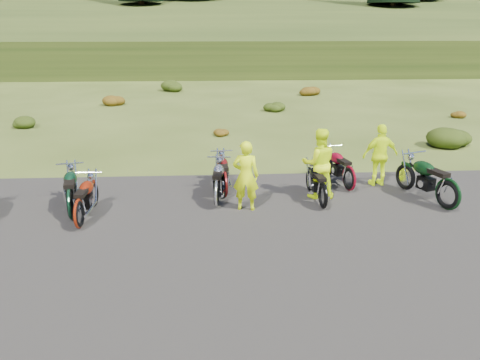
{
  "coord_description": "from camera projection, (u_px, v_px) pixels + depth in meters",
  "views": [
    {
      "loc": [
        -0.59,
        -9.63,
        4.55
      ],
      "look_at": [
        -0.0,
        0.96,
        0.9
      ],
      "focal_mm": 35.0,
      "sensor_mm": 36.0,
      "label": 1
    }
  ],
  "objects": [
    {
      "name": "ground",
      "position": [
        242.0,
        231.0,
        10.61
      ],
      "size": [
        300.0,
        300.0,
        0.0
      ],
      "primitive_type": "plane",
      "color": "#384818",
      "rests_on": "ground"
    },
    {
      "name": "gravel_pad",
      "position": [
        249.0,
        277.0,
        8.72
      ],
      "size": [
        20.0,
        12.0,
        0.04
      ],
      "primitive_type": "cube",
      "color": "black",
      "rests_on": "ground"
    },
    {
      "name": "hill_slope",
      "position": [
        218.0,
        58.0,
        57.81
      ],
      "size": [
        300.0,
        45.97,
        9.37
      ],
      "primitive_type": null,
      "rotation": [
        0.14,
        0.0,
        0.0
      ],
      "color": "#283A13",
      "rests_on": "ground"
    },
    {
      "name": "hill_plateau",
      "position": [
        215.0,
        39.0,
        114.45
      ],
      "size": [
        300.0,
        90.0,
        9.17
      ],
      "primitive_type": "cube",
      "color": "#283A13",
      "rests_on": "ground"
    },
    {
      "name": "shrub_1",
      "position": [
        22.0,
        120.0,
        20.7
      ],
      "size": [
        1.03,
        1.03,
        0.61
      ],
      "primitive_type": "ellipsoid",
      "color": "#1F360D",
      "rests_on": "ground"
    },
    {
      "name": "shrub_2",
      "position": [
        113.0,
        99.0,
        25.83
      ],
      "size": [
        1.3,
        1.3,
        0.77
      ],
      "primitive_type": "ellipsoid",
      "color": "brown",
      "rests_on": "ground"
    },
    {
      "name": "shrub_3",
      "position": [
        173.0,
        84.0,
        30.96
      ],
      "size": [
        1.56,
        1.56,
        0.92
      ],
      "primitive_type": "ellipsoid",
      "color": "#1F360D",
      "rests_on": "ground"
    },
    {
      "name": "shrub_4",
      "position": [
        219.0,
        130.0,
        19.2
      ],
      "size": [
        0.77,
        0.77,
        0.45
      ],
      "primitive_type": "ellipsoid",
      "color": "brown",
      "rests_on": "ground"
    },
    {
      "name": "shrub_5",
      "position": [
        274.0,
        105.0,
        24.33
      ],
      "size": [
        1.03,
        1.03,
        0.61
      ],
      "primitive_type": "ellipsoid",
      "color": "#1F360D",
      "rests_on": "ground"
    },
    {
      "name": "shrub_6",
      "position": [
        309.0,
        89.0,
        29.46
      ],
      "size": [
        1.3,
        1.3,
        0.77
      ],
      "primitive_type": "ellipsoid",
      "color": "brown",
      "rests_on": "ground"
    },
    {
      "name": "shrub_7",
      "position": [
        451.0,
        134.0,
        17.6
      ],
      "size": [
        1.56,
        1.56,
        0.92
      ],
      "primitive_type": "ellipsoid",
      "color": "#1F360D",
      "rests_on": "ground"
    },
    {
      "name": "shrub_8",
      "position": [
        456.0,
        113.0,
        22.83
      ],
      "size": [
        0.77,
        0.77,
        0.45
      ],
      "primitive_type": "ellipsoid",
      "color": "brown",
      "rests_on": "ground"
    },
    {
      "name": "motorcycle_1",
      "position": [
        81.0,
        229.0,
        10.72
      ],
      "size": [
        0.68,
        1.95,
        1.01
      ],
      "primitive_type": null,
      "rotation": [
        0.0,
        0.0,
        1.55
      ],
      "color": "maroon",
      "rests_on": "ground"
    },
    {
      "name": "motorcycle_2",
      "position": [
        72.0,
        220.0,
        11.21
      ],
      "size": [
        1.12,
        2.17,
        1.08
      ],
      "primitive_type": null,
      "rotation": [
        0.0,
        0.0,
        1.79
      ],
      "color": "black",
      "rests_on": "ground"
    },
    {
      "name": "motorcycle_3",
      "position": [
        217.0,
        207.0,
        11.94
      ],
      "size": [
        0.8,
        2.01,
        1.03
      ],
      "primitive_type": null,
      "rotation": [
        0.0,
        0.0,
        1.49
      ],
      "color": "silver",
      "rests_on": "ground"
    },
    {
      "name": "motorcycle_4",
      "position": [
        225.0,
        197.0,
        12.63
      ],
      "size": [
        0.78,
        1.97,
        1.01
      ],
      "primitive_type": null,
      "rotation": [
        0.0,
        0.0,
        1.64
      ],
      "color": "#570E0E",
      "rests_on": "ground"
    },
    {
      "name": "motorcycle_5",
      "position": [
        322.0,
        209.0,
        11.84
      ],
      "size": [
        0.75,
        1.93,
        0.99
      ],
      "primitive_type": null,
      "rotation": [
        0.0,
        0.0,
        1.64
      ],
      "color": "black",
      "rests_on": "ground"
    },
    {
      "name": "motorcycle_6",
      "position": [
        348.0,
        191.0,
        13.07
      ],
      "size": [
        1.1,
        2.08,
        1.04
      ],
      "primitive_type": null,
      "rotation": [
        0.0,
        0.0,
        1.8
      ],
      "color": "maroon",
      "rests_on": "ground"
    },
    {
      "name": "motorcycle_7",
      "position": [
        445.0,
        210.0,
        11.76
      ],
      "size": [
        1.48,
        2.4,
        1.19
      ],
      "primitive_type": null,
      "rotation": [
        0.0,
        0.0,
        1.91
      ],
      "color": "black",
      "rests_on": "ground"
    },
    {
      "name": "person_middle",
      "position": [
        246.0,
        177.0,
        11.48
      ],
      "size": [
        0.7,
        0.51,
        1.77
      ],
      "primitive_type": "imported",
      "rotation": [
        0.0,
        0.0,
        3.0
      ],
      "color": "#E0FC0D",
      "rests_on": "ground"
    },
    {
      "name": "person_right_a",
      "position": [
        319.0,
        164.0,
        12.29
      ],
      "size": [
        0.91,
        0.71,
        1.87
      ],
      "primitive_type": "imported",
      "rotation": [
        0.0,
        0.0,
        3.14
      ],
      "color": "#E0FC0D",
      "rests_on": "ground"
    },
    {
      "name": "person_right_b",
      "position": [
        380.0,
        156.0,
        13.22
      ],
      "size": [
        1.09,
        0.57,
        1.77
      ],
      "primitive_type": "imported",
      "rotation": [
        0.0,
        0.0,
        3.28
      ],
      "color": "#E0FC0D",
      "rests_on": "ground"
    }
  ]
}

